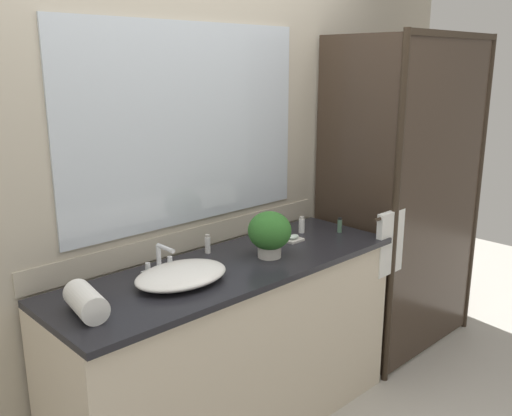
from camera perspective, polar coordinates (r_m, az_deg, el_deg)
name	(u,v)px	position (r m, az deg, el deg)	size (l,w,h in m)	color
wall_back_with_mirror	(187,171)	(2.79, -7.14, 3.84)	(4.40, 0.06, 2.60)	#B2A893
vanity_cabinet	(233,349)	(2.84, -2.40, -14.29)	(1.80, 0.58, 0.90)	beige
shower_enclosure	(413,202)	(3.45, 15.84, 0.60)	(1.20, 0.59, 2.00)	#2D2319
sink_basin	(181,275)	(2.45, -7.67, -6.82)	(0.43, 0.31, 0.07)	white
faucet	(160,263)	(2.57, -9.82, -5.58)	(0.17, 0.14, 0.14)	silver
potted_plant	(270,232)	(2.70, 1.40, -2.51)	(0.21, 0.21, 0.23)	beige
soap_dish	(294,239)	(2.98, 3.89, -3.15)	(0.10, 0.07, 0.04)	silver
amenity_bottle_conditioner	(302,225)	(3.12, 4.71, -1.76)	(0.03, 0.03, 0.09)	white
amenity_bottle_shampoo	(340,225)	(3.15, 8.60, -1.77)	(0.03, 0.03, 0.09)	#4C7056
amenity_bottle_lotion	(208,244)	(2.79, -4.99, -3.73)	(0.03, 0.03, 0.10)	white
rolled_towel_near_edge	(86,302)	(2.21, -17.06, -9.18)	(0.11, 0.11, 0.22)	white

